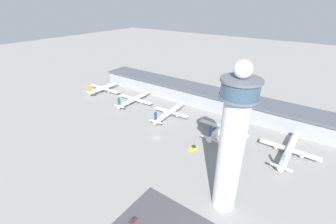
{
  "coord_description": "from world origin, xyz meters",
  "views": [
    {
      "loc": [
        83.38,
        -102.26,
        86.26
      ],
      "look_at": [
        -6.09,
        22.07,
        9.61
      ],
      "focal_mm": 24.0,
      "sensor_mm": 36.0,
      "label": 1
    }
  ],
  "objects_px": {
    "airplane_gate_alpha": "(103,88)",
    "airplane_gate_delta": "(223,128)",
    "service_truck_catering": "(232,133)",
    "car_green_van": "(132,222)",
    "service_truck_fuel": "(193,148)",
    "service_truck_baggage": "(240,147)",
    "airplane_gate_charlie": "(170,112)",
    "control_tower": "(232,143)",
    "airplane_gate_bravo": "(135,99)",
    "airplane_gate_echo": "(289,149)"
  },
  "relations": [
    {
      "from": "airplane_gate_delta",
      "to": "service_truck_catering",
      "type": "distance_m",
      "value": 7.39
    },
    {
      "from": "airplane_gate_bravo",
      "to": "service_truck_fuel",
      "type": "distance_m",
      "value": 86.95
    },
    {
      "from": "airplane_gate_delta",
      "to": "service_truck_fuel",
      "type": "distance_m",
      "value": 30.84
    },
    {
      "from": "airplane_gate_charlie",
      "to": "service_truck_baggage",
      "type": "xyz_separation_m",
      "value": [
        62.15,
        -9.67,
        -3.35
      ]
    },
    {
      "from": "service_truck_catering",
      "to": "car_green_van",
      "type": "distance_m",
      "value": 94.54
    },
    {
      "from": "airplane_gate_alpha",
      "to": "service_truck_fuel",
      "type": "bearing_deg",
      "value": -14.57
    },
    {
      "from": "airplane_gate_bravo",
      "to": "airplane_gate_echo",
      "type": "height_order",
      "value": "airplane_gate_echo"
    },
    {
      "from": "airplane_gate_alpha",
      "to": "service_truck_catering",
      "type": "distance_m",
      "value": 139.54
    },
    {
      "from": "car_green_van",
      "to": "airplane_gate_echo",
      "type": "bearing_deg",
      "value": 63.56
    },
    {
      "from": "service_truck_catering",
      "to": "car_green_van",
      "type": "relative_size",
      "value": 1.36
    },
    {
      "from": "airplane_gate_alpha",
      "to": "airplane_gate_delta",
      "type": "bearing_deg",
      "value": -1.32
    },
    {
      "from": "airplane_gate_echo",
      "to": "airplane_gate_delta",
      "type": "bearing_deg",
      "value": 179.55
    },
    {
      "from": "control_tower",
      "to": "airplane_gate_alpha",
      "type": "height_order",
      "value": "control_tower"
    },
    {
      "from": "airplane_gate_charlie",
      "to": "airplane_gate_delta",
      "type": "xyz_separation_m",
      "value": [
        44.97,
        1.57,
        0.08
      ]
    },
    {
      "from": "airplane_gate_echo",
      "to": "airplane_gate_alpha",
      "type": "bearing_deg",
      "value": 178.89
    },
    {
      "from": "car_green_van",
      "to": "airplane_gate_charlie",
      "type": "bearing_deg",
      "value": 115.68
    },
    {
      "from": "control_tower",
      "to": "airplane_gate_charlie",
      "type": "distance_m",
      "value": 96.02
    },
    {
      "from": "service_truck_catering",
      "to": "car_green_van",
      "type": "xyz_separation_m",
      "value": [
        -7.66,
        -94.23,
        -0.5
      ]
    },
    {
      "from": "airplane_gate_charlie",
      "to": "car_green_van",
      "type": "height_order",
      "value": "airplane_gate_charlie"
    },
    {
      "from": "airplane_gate_alpha",
      "to": "service_truck_catering",
      "type": "bearing_deg",
      "value": -0.14
    },
    {
      "from": "service_truck_catering",
      "to": "car_green_van",
      "type": "height_order",
      "value": "service_truck_catering"
    },
    {
      "from": "airplane_gate_alpha",
      "to": "service_truck_fuel",
      "type": "xyz_separation_m",
      "value": [
        126.52,
        -32.89,
        -3.28
      ]
    },
    {
      "from": "airplane_gate_charlie",
      "to": "service_truck_baggage",
      "type": "height_order",
      "value": "airplane_gate_charlie"
    },
    {
      "from": "airplane_gate_bravo",
      "to": "service_truck_baggage",
      "type": "height_order",
      "value": "airplane_gate_bravo"
    },
    {
      "from": "airplane_gate_bravo",
      "to": "service_truck_fuel",
      "type": "height_order",
      "value": "airplane_gate_bravo"
    },
    {
      "from": "car_green_van",
      "to": "service_truck_catering",
      "type": "bearing_deg",
      "value": 85.35
    },
    {
      "from": "service_truck_fuel",
      "to": "airplane_gate_echo",
      "type": "bearing_deg",
      "value": 30.19
    },
    {
      "from": "service_truck_catering",
      "to": "airplane_gate_alpha",
      "type": "bearing_deg",
      "value": 179.86
    },
    {
      "from": "control_tower",
      "to": "service_truck_catering",
      "type": "bearing_deg",
      "value": 107.96
    },
    {
      "from": "airplane_gate_charlie",
      "to": "service_truck_baggage",
      "type": "bearing_deg",
      "value": -8.85
    },
    {
      "from": "service_truck_fuel",
      "to": "service_truck_baggage",
      "type": "height_order",
      "value": "service_truck_baggage"
    },
    {
      "from": "control_tower",
      "to": "service_truck_baggage",
      "type": "relative_size",
      "value": 9.17
    },
    {
      "from": "airplane_gate_alpha",
      "to": "control_tower",
      "type": "bearing_deg",
      "value": -21.24
    },
    {
      "from": "airplane_gate_alpha",
      "to": "airplane_gate_delta",
      "type": "distance_m",
      "value": 133.61
    },
    {
      "from": "airplane_gate_delta",
      "to": "car_green_van",
      "type": "distance_m",
      "value": 91.59
    },
    {
      "from": "service_truck_baggage",
      "to": "car_green_van",
      "type": "xyz_separation_m",
      "value": [
        -18.91,
        -80.25,
        -0.55
      ]
    },
    {
      "from": "airplane_gate_alpha",
      "to": "service_truck_baggage",
      "type": "height_order",
      "value": "airplane_gate_alpha"
    },
    {
      "from": "car_green_van",
      "to": "airplane_gate_alpha",
      "type": "bearing_deg",
      "value": 144.35
    },
    {
      "from": "control_tower",
      "to": "airplane_gate_bravo",
      "type": "height_order",
      "value": "control_tower"
    },
    {
      "from": "airplane_gate_charlie",
      "to": "airplane_gate_bravo",
      "type": "bearing_deg",
      "value": 175.43
    },
    {
      "from": "service_truck_baggage",
      "to": "control_tower",
      "type": "bearing_deg",
      "value": -79.62
    },
    {
      "from": "airplane_gate_charlie",
      "to": "service_truck_fuel",
      "type": "height_order",
      "value": "airplane_gate_charlie"
    },
    {
      "from": "car_green_van",
      "to": "airplane_gate_delta",
      "type": "bearing_deg",
      "value": 88.92
    },
    {
      "from": "service_truck_catering",
      "to": "service_truck_baggage",
      "type": "height_order",
      "value": "service_truck_baggage"
    },
    {
      "from": "airplane_gate_echo",
      "to": "car_green_van",
      "type": "height_order",
      "value": "airplane_gate_echo"
    },
    {
      "from": "service_truck_fuel",
      "to": "car_green_van",
      "type": "height_order",
      "value": "service_truck_fuel"
    },
    {
      "from": "control_tower",
      "to": "service_truck_fuel",
      "type": "xyz_separation_m",
      "value": [
        -32.96,
        29.1,
        -33.65
      ]
    },
    {
      "from": "control_tower",
      "to": "airplane_gate_charlie",
      "type": "xyz_separation_m",
      "value": [
        -70.88,
        57.34,
        -30.14
      ]
    },
    {
      "from": "service_truck_fuel",
      "to": "car_green_van",
      "type": "xyz_separation_m",
      "value": [
        5.32,
        -61.68,
        -0.38
      ]
    },
    {
      "from": "airplane_gate_echo",
      "to": "control_tower",
      "type": "bearing_deg",
      "value": -106.81
    }
  ]
}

